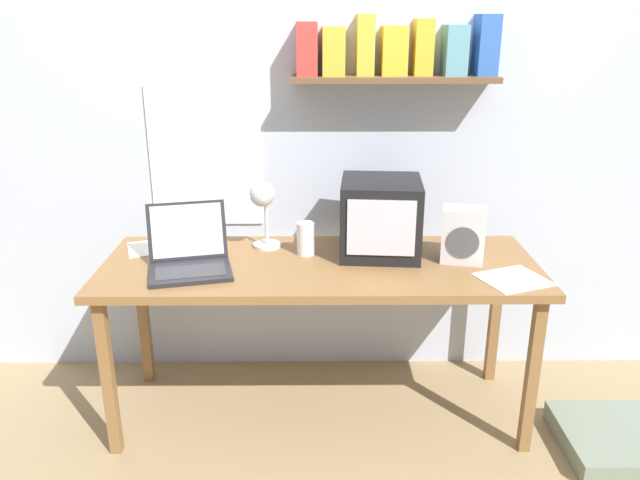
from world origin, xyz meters
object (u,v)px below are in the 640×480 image
at_px(crt_monitor, 380,217).
at_px(juice_glass, 306,240).
at_px(corner_desk, 320,276).
at_px(desk_lamp, 263,203).
at_px(floor_cushion, 615,440).
at_px(space_heater, 463,235).
at_px(loose_paper_near_laptop, 150,248).
at_px(laptop, 189,253).
at_px(open_notebook, 513,279).

height_order(crt_monitor, juice_glass, crt_monitor).
xyz_separation_m(corner_desk, desk_lamp, (-0.24, 0.14, 0.28)).
bearing_deg(crt_monitor, floor_cushion, -17.66).
bearing_deg(desk_lamp, floor_cushion, -7.94).
height_order(crt_monitor, floor_cushion, crt_monitor).
xyz_separation_m(juice_glass, space_heater, (0.65, -0.08, 0.05)).
bearing_deg(crt_monitor, loose_paper_near_laptop, -178.52).
relative_size(laptop, juice_glass, 2.70).
distance_m(juice_glass, floor_cushion, 1.53).
distance_m(laptop, space_heater, 1.12).
height_order(desk_lamp, loose_paper_near_laptop, desk_lamp).
xyz_separation_m(laptop, juice_glass, (0.47, 0.15, 0.00)).
relative_size(desk_lamp, space_heater, 1.36).
bearing_deg(space_heater, laptop, -164.34).
bearing_deg(space_heater, crt_monitor, 175.52).
xyz_separation_m(corner_desk, loose_paper_near_laptop, (-0.75, 0.17, 0.06)).
bearing_deg(floor_cushion, corner_desk, 167.14).
bearing_deg(juice_glass, open_notebook, -19.47).
xyz_separation_m(corner_desk, crt_monitor, (0.26, 0.12, 0.22)).
bearing_deg(crt_monitor, desk_lamp, -178.03).
relative_size(desk_lamp, juice_glass, 2.22).
distance_m(juice_glass, space_heater, 0.66).
bearing_deg(crt_monitor, juice_glass, -172.41).
height_order(laptop, loose_paper_near_laptop, laptop).
xyz_separation_m(desk_lamp, loose_paper_near_laptop, (-0.51, 0.03, -0.22)).
relative_size(crt_monitor, laptop, 0.97).
distance_m(loose_paper_near_laptop, floor_cushion, 2.13).
distance_m(corner_desk, desk_lamp, 0.39).
distance_m(crt_monitor, space_heater, 0.35).
bearing_deg(juice_glass, crt_monitor, 2.86).
height_order(juice_glass, floor_cushion, juice_glass).
bearing_deg(open_notebook, juice_glass, 160.53).
bearing_deg(floor_cushion, desk_lamp, 163.98).
relative_size(corner_desk, crt_monitor, 4.89).
bearing_deg(loose_paper_near_laptop, crt_monitor, -3.25).
bearing_deg(space_heater, corner_desk, -166.16).
height_order(corner_desk, desk_lamp, desk_lamp).
relative_size(crt_monitor, loose_paper_near_laptop, 1.51).
relative_size(open_notebook, floor_cushion, 0.69).
distance_m(crt_monitor, open_notebook, 0.60).
bearing_deg(open_notebook, loose_paper_near_laptop, 166.52).
bearing_deg(open_notebook, floor_cushion, -11.17).
bearing_deg(space_heater, loose_paper_near_laptop, -174.56).
height_order(juice_glass, open_notebook, juice_glass).
bearing_deg(open_notebook, crt_monitor, 148.39).
distance_m(corner_desk, juice_glass, 0.17).
bearing_deg(crt_monitor, open_notebook, -26.88).
bearing_deg(laptop, space_heater, -9.23).
distance_m(corner_desk, floor_cushion, 1.39).
bearing_deg(laptop, loose_paper_near_laptop, 121.57).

